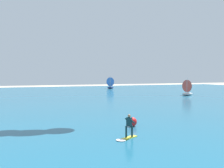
# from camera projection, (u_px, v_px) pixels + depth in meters

# --- Properties ---
(ocean) EXTENTS (160.00, 90.00, 0.10)m
(ocean) POSITION_uv_depth(u_px,v_px,m) (53.00, 98.00, 47.23)
(ocean) COLOR #1E607F
(ocean) RESTS_ON ground
(kitesurfer) EXTENTS (1.99, 1.41, 1.67)m
(kitesurfer) POSITION_uv_depth(u_px,v_px,m) (128.00, 130.00, 16.51)
(kitesurfer) COLOR yellow
(kitesurfer) RESTS_ON ocean
(sailboat_center_horizon) EXTENTS (3.76, 3.57, 4.19)m
(sailboat_center_horizon) POSITION_uv_depth(u_px,v_px,m) (111.00, 83.00, 78.55)
(sailboat_center_horizon) COLOR navy
(sailboat_center_horizon) RESTS_ON ocean
(sailboat_leading) EXTENTS (3.36, 2.90, 3.82)m
(sailboat_leading) POSITION_uv_depth(u_px,v_px,m) (189.00, 87.00, 52.11)
(sailboat_leading) COLOR silver
(sailboat_leading) RESTS_ON ocean
(marker_buoy) EXTENTS (0.77, 0.77, 0.77)m
(marker_buoy) POSITION_uv_depth(u_px,v_px,m) (132.00, 122.00, 20.48)
(marker_buoy) COLOR red
(marker_buoy) RESTS_ON ocean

